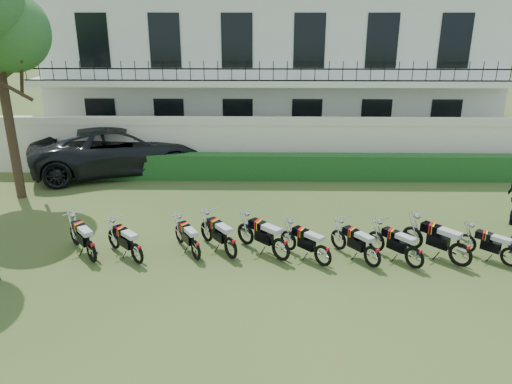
# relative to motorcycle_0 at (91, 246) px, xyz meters

# --- Properties ---
(ground) EXTENTS (100.00, 100.00, 0.00)m
(ground) POSITION_rel_motorcycle_0_xyz_m (4.85, -0.12, -0.48)
(ground) COLOR #354B1E
(ground) RESTS_ON ground
(perimeter_wall) EXTENTS (30.00, 0.35, 2.30)m
(perimeter_wall) POSITION_rel_motorcycle_0_xyz_m (4.85, 7.88, 0.69)
(perimeter_wall) COLOR #EDE0C7
(perimeter_wall) RESTS_ON ground
(hedge) EXTENTS (18.00, 0.60, 1.00)m
(hedge) POSITION_rel_motorcycle_0_xyz_m (5.85, 7.08, 0.02)
(hedge) COLOR #184419
(hedge) RESTS_ON ground
(building) EXTENTS (20.40, 9.60, 7.40)m
(building) POSITION_rel_motorcycle_0_xyz_m (4.85, 13.84, 3.23)
(building) COLOR silver
(building) RESTS_ON ground
(motorcycle_0) EXTENTS (1.25, 1.54, 1.03)m
(motorcycle_0) POSITION_rel_motorcycle_0_xyz_m (0.00, 0.00, 0.00)
(motorcycle_0) COLOR black
(motorcycle_0) RESTS_ON ground
(motorcycle_1) EXTENTS (1.31, 1.34, 0.97)m
(motorcycle_1) POSITION_rel_motorcycle_0_xyz_m (1.21, -0.07, -0.03)
(motorcycle_1) COLOR black
(motorcycle_1) RESTS_ON ground
(motorcycle_2) EXTENTS (0.95, 1.52, 0.94)m
(motorcycle_2) POSITION_rel_motorcycle_0_xyz_m (2.72, 0.19, -0.05)
(motorcycle_2) COLOR black
(motorcycle_2) RESTS_ON ground
(motorcycle_3) EXTENTS (1.18, 1.57, 1.02)m
(motorcycle_3) POSITION_rel_motorcycle_0_xyz_m (3.64, 0.27, -0.00)
(motorcycle_3) COLOR black
(motorcycle_3) RESTS_ON ground
(motorcycle_4) EXTENTS (1.48, 1.47, 1.08)m
(motorcycle_4) POSITION_rel_motorcycle_0_xyz_m (4.96, 0.17, 0.02)
(motorcycle_4) COLOR black
(motorcycle_4) RESTS_ON ground
(motorcycle_5) EXTENTS (1.31, 1.37, 0.99)m
(motorcycle_5) POSITION_rel_motorcycle_0_xyz_m (6.04, -0.11, -0.02)
(motorcycle_5) COLOR black
(motorcycle_5) RESTS_ON ground
(motorcycle_6) EXTENTS (1.14, 1.51, 0.99)m
(motorcycle_6) POSITION_rel_motorcycle_0_xyz_m (7.31, -0.14, -0.02)
(motorcycle_6) COLOR black
(motorcycle_6) RESTS_ON ground
(motorcycle_7) EXTENTS (1.21, 1.47, 0.99)m
(motorcycle_7) POSITION_rel_motorcycle_0_xyz_m (8.37, -0.19, -0.02)
(motorcycle_7) COLOR black
(motorcycle_7) RESTS_ON ground
(motorcycle_8) EXTENTS (1.46, 1.57, 1.11)m
(motorcycle_8) POSITION_rel_motorcycle_0_xyz_m (9.58, -0.08, 0.04)
(motorcycle_8) COLOR black
(motorcycle_8) RESTS_ON ground
(motorcycle_9) EXTENTS (1.28, 1.24, 0.93)m
(motorcycle_9) POSITION_rel_motorcycle_0_xyz_m (10.88, -0.07, -0.05)
(motorcycle_9) COLOR black
(motorcycle_9) RESTS_ON ground
(suv) EXTENTS (7.59, 5.32, 1.92)m
(suv) POSITION_rel_motorcycle_0_xyz_m (-1.37, 7.93, 0.49)
(suv) COLOR black
(suv) RESTS_ON ground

